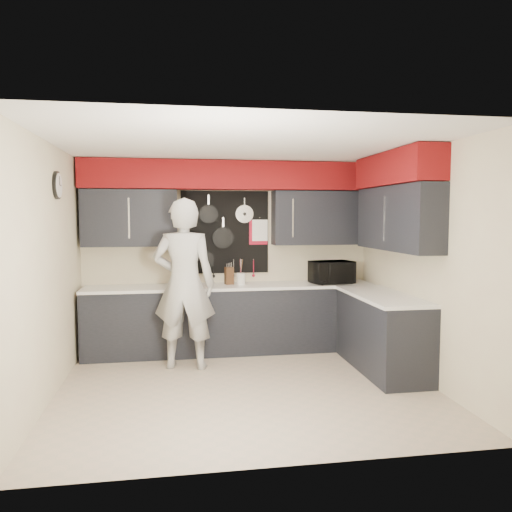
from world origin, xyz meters
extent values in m
plane|color=tan|center=(0.00, 0.00, 0.00)|extent=(4.00, 4.00, 0.00)
cube|color=beige|center=(0.00, 1.75, 1.30)|extent=(4.00, 0.01, 2.60)
cube|color=black|center=(-1.33, 1.59, 1.83)|extent=(1.24, 0.32, 0.75)
cube|color=black|center=(1.28, 1.59, 1.83)|extent=(1.34, 0.32, 0.75)
cube|color=maroon|center=(0.00, 1.57, 2.40)|extent=(3.94, 0.36, 0.38)
cube|color=black|center=(-0.05, 1.74, 1.62)|extent=(1.22, 0.03, 1.15)
cylinder|color=black|center=(-0.28, 1.70, 1.88)|extent=(0.26, 0.04, 0.26)
cylinder|color=black|center=(-0.08, 1.70, 1.55)|extent=(0.30, 0.04, 0.30)
cylinder|color=black|center=(-0.34, 1.70, 1.24)|extent=(0.27, 0.04, 0.27)
cylinder|color=silver|center=(0.22, 1.70, 1.88)|extent=(0.25, 0.02, 0.25)
cube|color=#AC0D25|center=(0.42, 1.72, 1.62)|extent=(0.26, 0.01, 0.34)
cube|color=white|center=(0.44, 1.70, 1.65)|extent=(0.22, 0.01, 0.30)
cylinder|color=silver|center=(-0.50, 1.71, 1.13)|extent=(0.01, 0.01, 0.20)
cylinder|color=silver|center=(-0.22, 1.71, 1.13)|extent=(0.01, 0.01, 0.20)
cylinder|color=silver|center=(0.07, 1.71, 1.13)|extent=(0.01, 0.01, 0.20)
cylinder|color=silver|center=(0.35, 1.71, 1.13)|extent=(0.01, 0.01, 0.20)
cube|color=beige|center=(2.00, 0.00, 1.30)|extent=(0.01, 3.50, 2.60)
cube|color=black|center=(1.84, 0.30, 1.83)|extent=(0.32, 1.70, 0.75)
cube|color=maroon|center=(1.82, 0.30, 2.40)|extent=(0.36, 1.70, 0.38)
cube|color=beige|center=(-2.00, 0.00, 1.30)|extent=(0.01, 3.50, 2.60)
cylinder|color=black|center=(-1.98, 0.40, 2.18)|extent=(0.04, 0.30, 0.30)
cylinder|color=white|center=(-1.96, 0.40, 2.18)|extent=(0.01, 0.26, 0.26)
cube|color=black|center=(0.00, 1.45, 0.44)|extent=(3.90, 0.60, 0.88)
cube|color=white|center=(0.00, 1.44, 0.90)|extent=(3.90, 0.63, 0.04)
cube|color=black|center=(1.70, 0.35, 0.44)|extent=(0.60, 1.60, 0.88)
cube|color=white|center=(1.69, 0.35, 0.90)|extent=(0.63, 1.60, 0.04)
cube|color=black|center=(0.00, 1.19, 0.05)|extent=(3.90, 0.06, 0.10)
imported|color=black|center=(1.39, 1.38, 1.07)|extent=(0.62, 0.48, 0.31)
cube|color=#3E2413|center=(-0.02, 1.51, 1.04)|extent=(0.12, 0.12, 0.24)
cylinder|color=white|center=(0.14, 1.46, 1.00)|extent=(0.12, 0.12, 0.16)
cube|color=black|center=(-0.60, 1.44, 0.94)|extent=(0.24, 0.26, 0.03)
cube|color=black|center=(-0.60, 1.52, 1.09)|extent=(0.19, 0.11, 0.30)
cube|color=black|center=(-0.60, 1.44, 1.22)|extent=(0.24, 0.26, 0.06)
cylinder|color=black|center=(-0.60, 1.42, 1.02)|extent=(0.11, 0.11, 0.14)
imported|color=beige|center=(-0.64, 0.82, 1.03)|extent=(0.83, 0.63, 2.07)
camera|label=1|loc=(-0.75, -5.23, 1.86)|focal=35.00mm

